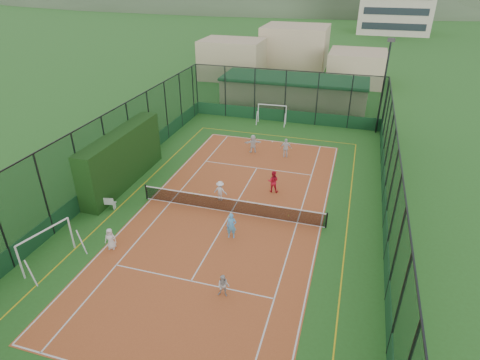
% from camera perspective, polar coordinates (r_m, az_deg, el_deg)
% --- Properties ---
extents(ground, '(300.00, 300.00, 0.00)m').
position_cam_1_polar(ground, '(24.89, -1.27, -4.62)').
color(ground, '#2A6121').
rests_on(ground, ground).
extents(court_slab, '(11.17, 23.97, 0.01)m').
position_cam_1_polar(court_slab, '(24.89, -1.27, -4.61)').
color(court_slab, '#A64925').
rests_on(court_slab, ground).
extents(tennis_net, '(11.67, 0.12, 1.06)m').
position_cam_1_polar(tennis_net, '(24.61, -1.28, -3.58)').
color(tennis_net, black).
rests_on(tennis_net, ground).
extents(perimeter_fence, '(18.12, 34.12, 5.00)m').
position_cam_1_polar(perimeter_fence, '(23.63, -1.33, 0.48)').
color(perimeter_fence, black).
rests_on(perimeter_fence, ground).
extents(floodlight_ne, '(0.60, 0.26, 8.25)m').
position_cam_1_polar(floodlight_ne, '(37.73, 19.69, 12.24)').
color(floodlight_ne, black).
rests_on(floodlight_ne, ground).
extents(clubhouse, '(15.20, 7.20, 3.15)m').
position_cam_1_polar(clubhouse, '(44.03, 7.64, 12.27)').
color(clubhouse, tan).
rests_on(clubhouse, ground).
extents(distant_hills, '(200.00, 60.00, 24.00)m').
position_cam_1_polar(distant_hills, '(170.54, 15.56, 22.78)').
color(distant_hills, '#384C33').
rests_on(distant_hills, ground).
extents(hedge_left, '(1.29, 8.58, 3.75)m').
position_cam_1_polar(hedge_left, '(28.56, -16.39, 3.01)').
color(hedge_left, black).
rests_on(hedge_left, ground).
extents(white_bench, '(1.58, 0.72, 0.86)m').
position_cam_1_polar(white_bench, '(26.49, -18.84, -3.02)').
color(white_bench, white).
rests_on(white_bench, ground).
extents(futsal_goal_near, '(3.09, 1.65, 1.92)m').
position_cam_1_polar(futsal_goal_near, '(22.69, -25.76, -8.59)').
color(futsal_goal_near, white).
rests_on(futsal_goal_near, ground).
extents(futsal_goal_far, '(2.81, 0.93, 1.79)m').
position_cam_1_polar(futsal_goal_far, '(39.08, 4.57, 9.33)').
color(futsal_goal_far, white).
rests_on(futsal_goal_far, ground).
extents(child_near_left, '(0.69, 0.55, 1.24)m').
position_cam_1_polar(child_near_left, '(22.67, -17.94, -7.96)').
color(child_near_left, white).
rests_on(child_near_left, court_slab).
extents(child_near_mid, '(0.62, 0.47, 1.52)m').
position_cam_1_polar(child_near_mid, '(22.33, -1.23, -6.52)').
color(child_near_mid, '#53ADED').
rests_on(child_near_mid, court_slab).
extents(child_near_right, '(0.60, 0.49, 1.17)m').
position_cam_1_polar(child_near_right, '(18.92, -2.36, -14.82)').
color(child_near_right, silver).
rests_on(child_near_right, court_slab).
extents(child_far_left, '(0.90, 0.54, 1.37)m').
position_cam_1_polar(child_far_left, '(25.81, -2.83, -1.55)').
color(child_far_left, white).
rests_on(child_far_left, court_slab).
extents(child_far_right, '(0.93, 0.44, 1.55)m').
position_cam_1_polar(child_far_right, '(31.89, 6.54, 4.55)').
color(child_far_right, white).
rests_on(child_far_right, court_slab).
extents(child_far_back, '(1.45, 0.96, 1.50)m').
position_cam_1_polar(child_far_back, '(32.59, 1.87, 5.20)').
color(child_far_back, silver).
rests_on(child_far_back, court_slab).
extents(coach, '(0.79, 0.64, 1.53)m').
position_cam_1_polar(coach, '(26.83, 4.73, -0.20)').
color(coach, red).
rests_on(coach, court_slab).
extents(tennis_balls, '(6.79, 1.23, 0.07)m').
position_cam_1_polar(tennis_balls, '(26.29, -3.14, -2.60)').
color(tennis_balls, '#CCE033').
rests_on(tennis_balls, court_slab).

